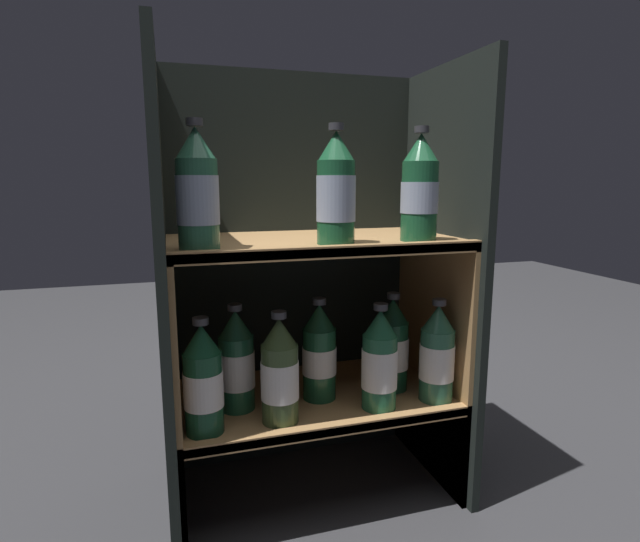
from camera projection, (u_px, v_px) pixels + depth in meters
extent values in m
plane|color=#2D2D30|center=(337.00, 536.00, 1.08)|extent=(6.00, 6.00, 0.00)
cube|color=black|center=(293.00, 273.00, 1.34)|extent=(0.68, 0.02, 1.03)
cube|color=black|center=(164.00, 297.00, 1.06)|extent=(0.02, 0.40, 1.03)
cube|color=black|center=(440.00, 279.00, 1.25)|extent=(0.02, 0.40, 1.03)
cube|color=#9E7547|center=(313.00, 396.00, 1.20)|extent=(0.64, 0.36, 0.02)
cube|color=#9E7547|center=(336.00, 429.00, 1.05)|extent=(0.64, 0.02, 0.03)
cube|color=#9E7547|center=(181.00, 465.00, 1.14)|extent=(0.01, 0.36, 0.24)
cube|color=#9E7547|center=(428.00, 426.00, 1.32)|extent=(0.01, 0.36, 0.24)
cube|color=#9E7547|center=(313.00, 242.00, 1.14)|extent=(0.64, 0.36, 0.02)
cube|color=#9E7547|center=(337.00, 252.00, 0.98)|extent=(0.64, 0.02, 0.03)
cube|color=#9E7547|center=(177.00, 388.00, 1.10)|extent=(0.01, 0.36, 0.61)
cube|color=#9E7547|center=(431.00, 359.00, 1.28)|extent=(0.01, 0.36, 0.61)
cylinder|color=#285B42|center=(198.00, 205.00, 0.94)|extent=(0.08, 0.08, 0.17)
cylinder|color=#8C99B2|center=(198.00, 200.00, 0.93)|extent=(0.08, 0.08, 0.09)
cone|color=#285B42|center=(195.00, 142.00, 0.92)|extent=(0.07, 0.07, 0.06)
cylinder|color=#333338|center=(194.00, 122.00, 0.91)|extent=(0.03, 0.03, 0.01)
cylinder|color=#194C2D|center=(336.00, 203.00, 1.01)|extent=(0.08, 0.08, 0.17)
cylinder|color=#8C99B2|center=(336.00, 199.00, 1.01)|extent=(0.08, 0.08, 0.09)
cone|color=#194C2D|center=(336.00, 145.00, 0.99)|extent=(0.07, 0.07, 0.06)
cylinder|color=#333338|center=(336.00, 127.00, 0.99)|extent=(0.03, 0.03, 0.01)
cylinder|color=#194C2D|center=(419.00, 202.00, 1.07)|extent=(0.08, 0.08, 0.17)
cylinder|color=#8C99B2|center=(419.00, 198.00, 1.07)|extent=(0.08, 0.08, 0.07)
cone|color=#194C2D|center=(421.00, 147.00, 1.05)|extent=(0.07, 0.07, 0.06)
cylinder|color=#333338|center=(422.00, 130.00, 1.04)|extent=(0.03, 0.03, 0.01)
cylinder|color=#144228|center=(204.00, 393.00, 1.00)|extent=(0.08, 0.08, 0.17)
cylinder|color=white|center=(203.00, 389.00, 1.00)|extent=(0.08, 0.08, 0.07)
cone|color=#144228|center=(201.00, 339.00, 0.98)|extent=(0.07, 0.07, 0.06)
cylinder|color=#333338|center=(200.00, 321.00, 0.97)|extent=(0.03, 0.03, 0.01)
cylinder|color=#384C28|center=(280.00, 384.00, 1.05)|extent=(0.08, 0.08, 0.17)
cylinder|color=white|center=(280.00, 380.00, 1.04)|extent=(0.08, 0.08, 0.08)
cone|color=#384C28|center=(279.00, 332.00, 1.03)|extent=(0.07, 0.07, 0.06)
cylinder|color=#333338|center=(279.00, 315.00, 1.02)|extent=(0.03, 0.03, 0.01)
cylinder|color=#1E5638|center=(379.00, 372.00, 1.11)|extent=(0.08, 0.08, 0.17)
cylinder|color=white|center=(379.00, 368.00, 1.11)|extent=(0.08, 0.08, 0.09)
cone|color=#1E5638|center=(380.00, 323.00, 1.09)|extent=(0.07, 0.07, 0.06)
cylinder|color=#333338|center=(381.00, 307.00, 1.08)|extent=(0.03, 0.03, 0.01)
cylinder|color=#285B42|center=(437.00, 365.00, 1.15)|extent=(0.08, 0.08, 0.17)
cylinder|color=white|center=(437.00, 361.00, 1.15)|extent=(0.08, 0.08, 0.08)
cone|color=#285B42|center=(439.00, 317.00, 1.13)|extent=(0.07, 0.07, 0.06)
cylinder|color=#333338|center=(439.00, 302.00, 1.13)|extent=(0.03, 0.03, 0.01)
cylinder|color=#1E5638|center=(237.00, 373.00, 1.11)|extent=(0.08, 0.08, 0.17)
cylinder|color=white|center=(237.00, 369.00, 1.10)|extent=(0.08, 0.08, 0.08)
cone|color=#1E5638|center=(235.00, 323.00, 1.09)|extent=(0.07, 0.07, 0.06)
cylinder|color=#333338|center=(235.00, 307.00, 1.08)|extent=(0.03, 0.03, 0.01)
cylinder|color=#194C2D|center=(319.00, 363.00, 1.16)|extent=(0.08, 0.08, 0.17)
cylinder|color=white|center=(319.00, 360.00, 1.16)|extent=(0.08, 0.08, 0.06)
cone|color=#194C2D|center=(319.00, 316.00, 1.14)|extent=(0.07, 0.07, 0.06)
cylinder|color=#333338|center=(319.00, 301.00, 1.13)|extent=(0.03, 0.03, 0.01)
cylinder|color=#144228|center=(392.00, 355.00, 1.21)|extent=(0.08, 0.08, 0.17)
cylinder|color=white|center=(392.00, 352.00, 1.21)|extent=(0.08, 0.08, 0.08)
cone|color=#144228|center=(393.00, 310.00, 1.19)|extent=(0.07, 0.07, 0.06)
cylinder|color=#333338|center=(394.00, 296.00, 1.19)|extent=(0.03, 0.03, 0.01)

